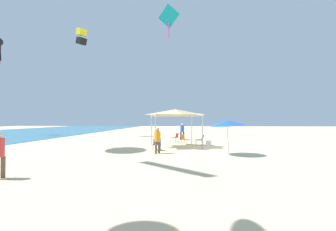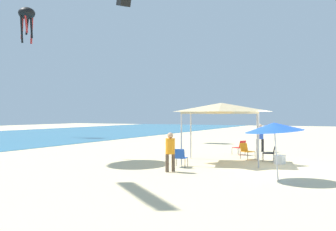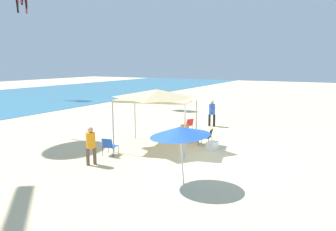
# 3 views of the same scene
# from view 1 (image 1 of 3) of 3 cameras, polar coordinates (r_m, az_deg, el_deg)

# --- Properties ---
(ground) EXTENTS (120.00, 120.00, 0.10)m
(ground) POSITION_cam_1_polar(r_m,az_deg,el_deg) (17.60, 11.60, -7.87)
(ground) COLOR beige
(canopy_tent) EXTENTS (3.64, 4.03, 2.85)m
(canopy_tent) POSITION_cam_1_polar(r_m,az_deg,el_deg) (17.76, 1.81, 0.64)
(canopy_tent) COLOR #B7B7BC
(canopy_tent) RESTS_ON ground
(beach_umbrella) EXTENTS (2.05, 2.05, 2.12)m
(beach_umbrella) POSITION_cam_1_polar(r_m,az_deg,el_deg) (14.08, 14.18, -1.75)
(beach_umbrella) COLOR silver
(beach_umbrella) RESTS_ON ground
(folding_chair_near_cooler) EXTENTS (0.73, 0.78, 0.82)m
(folding_chair_near_cooler) POSITION_cam_1_polar(r_m,az_deg,el_deg) (21.69, 1.81, -5.23)
(folding_chair_near_cooler) COLOR black
(folding_chair_near_cooler) RESTS_ON ground
(folding_chair_right_of_tent) EXTENTS (0.60, 0.68, 0.82)m
(folding_chair_right_of_tent) POSITION_cam_1_polar(r_m,az_deg,el_deg) (19.40, 7.97, -5.71)
(folding_chair_right_of_tent) COLOR black
(folding_chair_right_of_tent) RESTS_ON ground
(folding_chair_left_of_tent) EXTENTS (0.77, 0.80, 0.82)m
(folding_chair_left_of_tent) POSITION_cam_1_polar(r_m,az_deg,el_deg) (19.76, 4.03, -5.63)
(folding_chair_left_of_tent) COLOR black
(folding_chair_left_of_tent) RESTS_ON ground
(folding_chair_facing_ocean) EXTENTS (0.71, 0.63, 0.82)m
(folding_chair_facing_ocean) POSITION_cam_1_polar(r_m,az_deg,el_deg) (15.63, -2.71, -6.82)
(folding_chair_facing_ocean) COLOR black
(folding_chair_facing_ocean) RESTS_ON ground
(cooler_box) EXTENTS (0.66, 0.48, 0.40)m
(cooler_box) POSITION_cam_1_polar(r_m,az_deg,el_deg) (18.70, 9.85, -6.71)
(cooler_box) COLOR white
(cooler_box) RESTS_ON ground
(person_kite_handler) EXTENTS (0.41, 0.45, 1.71)m
(person_kite_handler) POSITION_cam_1_polar(r_m,az_deg,el_deg) (23.98, 3.49, -3.57)
(person_kite_handler) COLOR black
(person_kite_handler) RESTS_ON ground
(person_far_stroller) EXTENTS (0.37, 0.37, 1.58)m
(person_far_stroller) POSITION_cam_1_polar(r_m,az_deg,el_deg) (14.20, -2.59, -5.56)
(person_far_stroller) COLOR brown
(person_far_stroller) RESTS_ON ground
(kite_box_yellow) EXTENTS (1.39, 1.45, 2.20)m
(kite_box_yellow) POSITION_cam_1_polar(r_m,az_deg,el_deg) (33.51, -20.40, 17.61)
(kite_box_yellow) COLOR yellow
(kite_diamond_teal) EXTENTS (1.30, 3.12, 4.75)m
(kite_diamond_teal) POSITION_cam_1_polar(r_m,az_deg,el_deg) (35.52, 0.18, 22.86)
(kite_diamond_teal) COLOR teal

